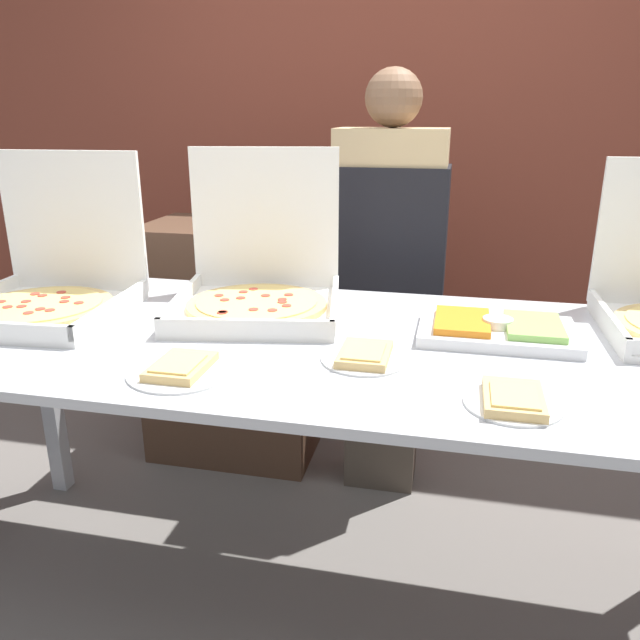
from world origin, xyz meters
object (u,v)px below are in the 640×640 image
at_px(pizza_box_near_left, 259,282).
at_px(paper_plate_front_right, 513,400).
at_px(soda_bottle, 244,197).
at_px(soda_can_silver, 247,208).
at_px(paper_plate_front_center, 365,356).
at_px(paper_plate_front_left, 181,368).
at_px(pizza_box_near_right, 49,285).
at_px(person_server_vest, 388,269).
at_px(veggie_tray, 497,330).
at_px(soda_can_colored, 215,207).

bearing_deg(pizza_box_near_left, paper_plate_front_right, -46.43).
height_order(soda_bottle, soda_can_silver, soda_bottle).
distance_m(paper_plate_front_right, paper_plate_front_center, 0.38).
bearing_deg(soda_bottle, paper_plate_front_center, -57.04).
height_order(paper_plate_front_left, soda_bottle, soda_bottle).
distance_m(soda_bottle, soda_can_silver, 0.12).
bearing_deg(pizza_box_near_right, person_server_vest, 33.79).
xyz_separation_m(pizza_box_near_right, person_server_vest, (0.93, 0.73, -0.08)).
relative_size(pizza_box_near_right, paper_plate_front_left, 2.06).
bearing_deg(soda_bottle, veggie_tray, -38.07).
relative_size(paper_plate_front_right, paper_plate_front_center, 0.94).
relative_size(paper_plate_front_left, person_server_vest, 0.15).
distance_m(paper_plate_front_right, soda_can_silver, 1.63).
height_order(paper_plate_front_right, paper_plate_front_center, same).
height_order(veggie_tray, soda_bottle, soda_bottle).
xyz_separation_m(paper_plate_front_left, soda_bottle, (-0.24, 1.16, 0.24)).
height_order(veggie_tray, soda_can_colored, soda_can_colored).
distance_m(pizza_box_near_right, soda_can_silver, 0.97).
relative_size(paper_plate_front_right, paper_plate_front_left, 0.81).
bearing_deg(pizza_box_near_right, paper_plate_front_left, -35.68).
distance_m(pizza_box_near_right, soda_bottle, 0.89).
bearing_deg(veggie_tray, person_server_vest, 118.67).
distance_m(soda_can_silver, soda_can_colored, 0.15).
bearing_deg(soda_can_colored, soda_bottle, -32.89).
height_order(paper_plate_front_left, person_server_vest, person_server_vest).
relative_size(soda_can_silver, person_server_vest, 0.08).
xyz_separation_m(soda_bottle, person_server_vest, (0.59, -0.08, -0.24)).
distance_m(pizza_box_near_left, pizza_box_near_right, 0.62).
height_order(paper_plate_front_center, soda_can_silver, soda_can_silver).
bearing_deg(paper_plate_front_left, pizza_box_near_right, 148.64).
relative_size(pizza_box_near_right, person_server_vest, 0.32).
bearing_deg(soda_can_silver, pizza_box_near_left, -68.91).
bearing_deg(person_server_vest, veggie_tray, 118.67).
relative_size(veggie_tray, soda_bottle, 1.45).
relative_size(pizza_box_near_right, soda_can_colored, 4.13).
bearing_deg(paper_plate_front_center, soda_can_colored, 126.47).
bearing_deg(paper_plate_front_right, paper_plate_front_center, 152.25).
height_order(pizza_box_near_left, soda_bottle, pizza_box_near_left).
xyz_separation_m(paper_plate_front_right, soda_can_silver, (-1.00, 1.27, 0.18)).
bearing_deg(person_server_vest, pizza_box_near_right, 38.12).
xyz_separation_m(paper_plate_front_right, soda_bottle, (-0.98, 1.17, 0.24)).
xyz_separation_m(pizza_box_near_right, soda_can_silver, (0.31, 0.91, 0.11)).
relative_size(pizza_box_near_left, paper_plate_front_left, 2.26).
xyz_separation_m(paper_plate_front_right, veggie_tray, (-0.01, 0.41, 0.01)).
relative_size(paper_plate_front_center, veggie_tray, 0.52).
bearing_deg(paper_plate_front_left, pizza_box_near_left, 87.32).
height_order(soda_can_silver, soda_can_colored, same).
xyz_separation_m(pizza_box_near_left, soda_bottle, (-0.26, 0.64, 0.17)).
bearing_deg(person_server_vest, paper_plate_front_left, 72.04).
bearing_deg(pizza_box_near_left, soda_bottle, 102.43).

